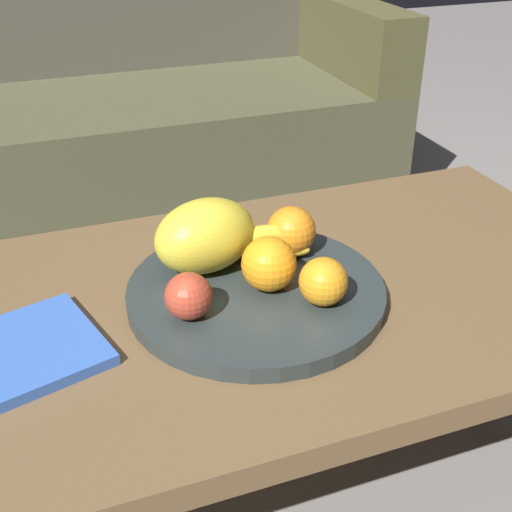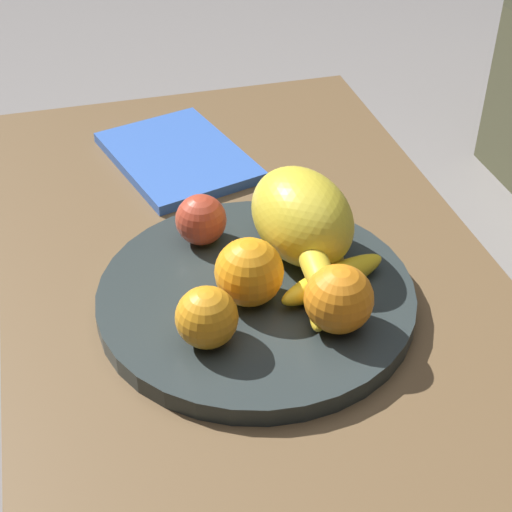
{
  "view_description": "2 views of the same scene",
  "coord_description": "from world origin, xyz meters",
  "px_view_note": "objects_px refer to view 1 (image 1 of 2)",
  "views": [
    {
      "loc": [
        -0.3,
        -0.8,
        0.97
      ],
      "look_at": [
        -0.01,
        -0.01,
        0.49
      ],
      "focal_mm": 47.02,
      "sensor_mm": 36.0,
      "label": 1
    },
    {
      "loc": [
        0.69,
        -0.2,
        1.04
      ],
      "look_at": [
        -0.01,
        -0.01,
        0.49
      ],
      "focal_mm": 54.84,
      "sensor_mm": 36.0,
      "label": 2
    }
  ],
  "objects_px": {
    "coffee_table": "(258,317)",
    "fruit_bowl": "(256,292)",
    "orange_left": "(323,282)",
    "magazine": "(2,360)",
    "banana_bunch": "(257,243)",
    "apple_front": "(188,296)",
    "orange_right": "(291,231)",
    "couch": "(105,119)",
    "melon_large_front": "(205,236)",
    "orange_front": "(269,264)"
  },
  "relations": [
    {
      "from": "fruit_bowl",
      "to": "orange_front",
      "type": "relative_size",
      "value": 4.74
    },
    {
      "from": "orange_left",
      "to": "melon_large_front",
      "type": "bearing_deg",
      "value": 130.68
    },
    {
      "from": "coffee_table",
      "to": "banana_bunch",
      "type": "relative_size",
      "value": 7.31
    },
    {
      "from": "orange_right",
      "to": "banana_bunch",
      "type": "xyz_separation_m",
      "value": [
        -0.06,
        0.0,
        -0.01
      ]
    },
    {
      "from": "couch",
      "to": "apple_front",
      "type": "relative_size",
      "value": 25.77
    },
    {
      "from": "melon_large_front",
      "to": "magazine",
      "type": "distance_m",
      "value": 0.33
    },
    {
      "from": "coffee_table",
      "to": "orange_left",
      "type": "distance_m",
      "value": 0.15
    },
    {
      "from": "apple_front",
      "to": "melon_large_front",
      "type": "bearing_deg",
      "value": 63.0
    },
    {
      "from": "coffee_table",
      "to": "apple_front",
      "type": "relative_size",
      "value": 18.33
    },
    {
      "from": "apple_front",
      "to": "banana_bunch",
      "type": "xyz_separation_m",
      "value": [
        0.14,
        0.12,
        -0.01
      ]
    },
    {
      "from": "couch",
      "to": "banana_bunch",
      "type": "relative_size",
      "value": 10.28
    },
    {
      "from": "apple_front",
      "to": "banana_bunch",
      "type": "relative_size",
      "value": 0.4
    },
    {
      "from": "apple_front",
      "to": "orange_right",
      "type": "bearing_deg",
      "value": 29.79
    },
    {
      "from": "couch",
      "to": "melon_large_front",
      "type": "bearing_deg",
      "value": -90.86
    },
    {
      "from": "coffee_table",
      "to": "couch",
      "type": "bearing_deg",
      "value": 92.1
    },
    {
      "from": "couch",
      "to": "fruit_bowl",
      "type": "height_order",
      "value": "couch"
    },
    {
      "from": "couch",
      "to": "fruit_bowl",
      "type": "relative_size",
      "value": 4.43
    },
    {
      "from": "orange_front",
      "to": "banana_bunch",
      "type": "height_order",
      "value": "orange_front"
    },
    {
      "from": "orange_left",
      "to": "magazine",
      "type": "xyz_separation_m",
      "value": [
        -0.44,
        0.05,
        -0.05
      ]
    },
    {
      "from": "melon_large_front",
      "to": "apple_front",
      "type": "xyz_separation_m",
      "value": [
        -0.06,
        -0.12,
        -0.02
      ]
    },
    {
      "from": "fruit_bowl",
      "to": "orange_right",
      "type": "height_order",
      "value": "orange_right"
    },
    {
      "from": "fruit_bowl",
      "to": "coffee_table",
      "type": "bearing_deg",
      "value": 56.79
    },
    {
      "from": "orange_front",
      "to": "banana_bunch",
      "type": "xyz_separation_m",
      "value": [
        0.01,
        0.09,
        -0.01
      ]
    },
    {
      "from": "couch",
      "to": "apple_front",
      "type": "bearing_deg",
      "value": -93.41
    },
    {
      "from": "fruit_bowl",
      "to": "orange_left",
      "type": "xyz_separation_m",
      "value": [
        0.07,
        -0.07,
        0.05
      ]
    },
    {
      "from": "orange_left",
      "to": "apple_front",
      "type": "xyz_separation_m",
      "value": [
        -0.19,
        0.03,
        -0.0
      ]
    },
    {
      "from": "fruit_bowl",
      "to": "orange_left",
      "type": "relative_size",
      "value": 5.5
    },
    {
      "from": "coffee_table",
      "to": "orange_left",
      "type": "relative_size",
      "value": 17.35
    },
    {
      "from": "fruit_bowl",
      "to": "magazine",
      "type": "bearing_deg",
      "value": -175.44
    },
    {
      "from": "couch",
      "to": "orange_front",
      "type": "relative_size",
      "value": 21.0
    },
    {
      "from": "melon_large_front",
      "to": "orange_left",
      "type": "xyz_separation_m",
      "value": [
        0.13,
        -0.15,
        -0.02
      ]
    },
    {
      "from": "fruit_bowl",
      "to": "melon_large_front",
      "type": "bearing_deg",
      "value": 126.73
    },
    {
      "from": "magazine",
      "to": "couch",
      "type": "bearing_deg",
      "value": 60.03
    },
    {
      "from": "orange_front",
      "to": "magazine",
      "type": "distance_m",
      "value": 0.38
    },
    {
      "from": "magazine",
      "to": "melon_large_front",
      "type": "bearing_deg",
      "value": 2.8
    },
    {
      "from": "orange_front",
      "to": "banana_bunch",
      "type": "distance_m",
      "value": 0.09
    },
    {
      "from": "banana_bunch",
      "to": "magazine",
      "type": "height_order",
      "value": "banana_bunch"
    },
    {
      "from": "couch",
      "to": "orange_left",
      "type": "bearing_deg",
      "value": -85.21
    },
    {
      "from": "fruit_bowl",
      "to": "orange_right",
      "type": "bearing_deg",
      "value": 39.94
    },
    {
      "from": "apple_front",
      "to": "orange_front",
      "type": "bearing_deg",
      "value": 13.09
    },
    {
      "from": "fruit_bowl",
      "to": "orange_right",
      "type": "distance_m",
      "value": 0.12
    },
    {
      "from": "orange_right",
      "to": "apple_front",
      "type": "bearing_deg",
      "value": -150.21
    },
    {
      "from": "couch",
      "to": "orange_right",
      "type": "height_order",
      "value": "couch"
    },
    {
      "from": "coffee_table",
      "to": "fruit_bowl",
      "type": "distance_m",
      "value": 0.06
    },
    {
      "from": "couch",
      "to": "orange_left",
      "type": "xyz_separation_m",
      "value": [
        0.11,
        -1.31,
        0.17
      ]
    },
    {
      "from": "melon_large_front",
      "to": "orange_front",
      "type": "bearing_deg",
      "value": -50.73
    },
    {
      "from": "apple_front",
      "to": "banana_bunch",
      "type": "bearing_deg",
      "value": 39.55
    },
    {
      "from": "couch",
      "to": "orange_front",
      "type": "height_order",
      "value": "couch"
    },
    {
      "from": "couch",
      "to": "apple_front",
      "type": "height_order",
      "value": "couch"
    },
    {
      "from": "couch",
      "to": "magazine",
      "type": "distance_m",
      "value": 1.31
    }
  ]
}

